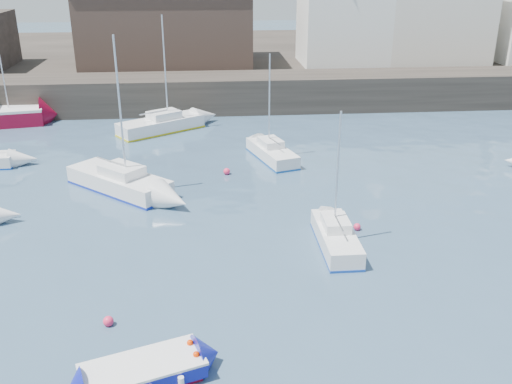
{
  "coord_description": "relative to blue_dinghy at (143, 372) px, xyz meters",
  "views": [
    {
      "loc": [
        -2.33,
        -14.79,
        12.67
      ],
      "look_at": [
        0.0,
        12.0,
        1.5
      ],
      "focal_mm": 40.0,
      "sensor_mm": 36.0,
      "label": 1
    }
  ],
  "objects": [
    {
      "name": "buoy_far",
      "position": [
        3.4,
        18.63,
        -0.41
      ],
      "size": [
        0.42,
        0.42,
        0.42
      ],
      "primitive_type": "sphere",
      "color": "#FF2B59",
      "rests_on": "ground"
    },
    {
      "name": "sailboat_b",
      "position": [
        -2.9,
        16.51,
        0.17
      ],
      "size": [
        6.61,
        6.28,
        8.9
      ],
      "color": "white",
      "rests_on": "ground"
    },
    {
      "name": "blue_dinghy",
      "position": [
        0.0,
        0.0,
        0.0
      ],
      "size": [
        4.22,
        2.84,
        0.74
      ],
      "color": "maroon",
      "rests_on": "ground"
    },
    {
      "name": "sailboat_f",
      "position": [
        6.53,
        21.24,
        0.08
      ],
      "size": [
        3.2,
        5.59,
        6.93
      ],
      "color": "white",
      "rests_on": "ground"
    },
    {
      "name": "warehouse",
      "position": [
        -1.34,
        42.97,
        6.21
      ],
      "size": [
        16.4,
        10.4,
        7.6
      ],
      "color": "#3D2D26",
      "rests_on": "land_strip"
    },
    {
      "name": "bldg_east_d",
      "position": [
        15.66,
        41.47,
        6.95
      ],
      "size": [
        11.14,
        11.14,
        8.95
      ],
      "color": "white",
      "rests_on": "land_strip"
    },
    {
      "name": "sailboat_c",
      "position": [
        8.13,
        8.59,
        0.08
      ],
      "size": [
        1.56,
        4.87,
        6.41
      ],
      "color": "white",
      "rests_on": "ground"
    },
    {
      "name": "buoy_mid",
      "position": [
        9.57,
        10.22,
        -0.41
      ],
      "size": [
        0.37,
        0.37,
        0.37
      ],
      "primitive_type": "sphere",
      "color": "#FF2B59",
      "rests_on": "ground"
    },
    {
      "name": "land_strip",
      "position": [
        4.66,
        52.97,
        0.99
      ],
      "size": [
        90.0,
        32.0,
        2.8
      ],
      "primitive_type": "cube",
      "color": "#28231E",
      "rests_on": "ground"
    },
    {
      "name": "buoy_near",
      "position": [
        -1.59,
        3.2,
        -0.41
      ],
      "size": [
        0.39,
        0.39,
        0.39
      ],
      "primitive_type": "sphere",
      "color": "#FF2B59",
      "rests_on": "ground"
    },
    {
      "name": "sailboat_h",
      "position": [
        -1.3,
        28.5,
        0.16
      ],
      "size": [
        6.83,
        5.56,
        8.71
      ],
      "color": "white",
      "rests_on": "ground"
    },
    {
      "name": "water",
      "position": [
        4.66,
        -0.03,
        -0.41
      ],
      "size": [
        220.0,
        220.0,
        0.0
      ],
      "primitive_type": "plane",
      "color": "#2D4760",
      "rests_on": "ground"
    },
    {
      "name": "quay_wall",
      "position": [
        4.66,
        34.97,
        1.09
      ],
      "size": [
        90.0,
        5.0,
        3.0
      ],
      "primitive_type": "cube",
      "color": "#28231E",
      "rests_on": "ground"
    }
  ]
}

